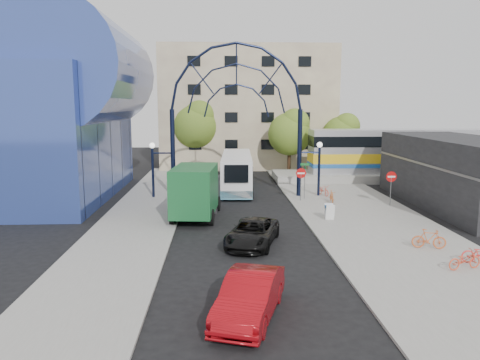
{
  "coord_description": "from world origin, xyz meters",
  "views": [
    {
      "loc": [
        -1.41,
        -22.69,
        7.29
      ],
      "look_at": [
        -0.09,
        6.0,
        2.7
      ],
      "focal_mm": 35.0,
      "sensor_mm": 36.0,
      "label": 1
    }
  ],
  "objects_px": {
    "tree_north_b": "(196,124)",
    "bike_far_c": "(465,260)",
    "sandwich_board": "(330,210)",
    "black_suv": "(252,233)",
    "tree_north_a": "(291,131)",
    "train_car": "(437,151)",
    "gateway_arch": "(236,89)",
    "tree_north_c": "(342,133)",
    "street_name_sign": "(305,173)",
    "green_truck": "(197,191)",
    "red_sedan": "(250,296)",
    "do_not_enter_sign": "(391,180)",
    "bike_far_b": "(429,239)",
    "bike_near_b": "(332,196)",
    "city_bus": "(237,171)",
    "bike_near_a": "(323,190)",
    "stop_sign": "(301,176)"
  },
  "relations": [
    {
      "from": "tree_north_c",
      "to": "city_bus",
      "type": "height_order",
      "value": "tree_north_c"
    },
    {
      "from": "tree_north_b",
      "to": "bike_far_c",
      "type": "xyz_separation_m",
      "value": [
        13.29,
        -33.29,
        -4.71
      ]
    },
    {
      "from": "gateway_arch",
      "to": "street_name_sign",
      "type": "relative_size",
      "value": 4.87
    },
    {
      "from": "tree_north_a",
      "to": "green_truck",
      "type": "height_order",
      "value": "tree_north_a"
    },
    {
      "from": "tree_north_c",
      "to": "green_truck",
      "type": "xyz_separation_m",
      "value": [
        -14.99,
        -20.39,
        -2.55
      ]
    },
    {
      "from": "bike_near_b",
      "to": "city_bus",
      "type": "bearing_deg",
      "value": 140.98
    },
    {
      "from": "gateway_arch",
      "to": "tree_north_c",
      "type": "height_order",
      "value": "gateway_arch"
    },
    {
      "from": "street_name_sign",
      "to": "sandwich_board",
      "type": "distance_m",
      "value": 6.78
    },
    {
      "from": "city_bus",
      "to": "bike_far_c",
      "type": "relative_size",
      "value": 6.86
    },
    {
      "from": "tree_north_a",
      "to": "red_sedan",
      "type": "height_order",
      "value": "tree_north_a"
    },
    {
      "from": "tree_north_b",
      "to": "bike_near_a",
      "type": "height_order",
      "value": "tree_north_b"
    },
    {
      "from": "sandwich_board",
      "to": "black_suv",
      "type": "height_order",
      "value": "black_suv"
    },
    {
      "from": "gateway_arch",
      "to": "tree_north_a",
      "type": "height_order",
      "value": "gateway_arch"
    },
    {
      "from": "tree_north_b",
      "to": "bike_far_c",
      "type": "height_order",
      "value": "tree_north_b"
    },
    {
      "from": "black_suv",
      "to": "red_sedan",
      "type": "relative_size",
      "value": 1.02
    },
    {
      "from": "sandwich_board",
      "to": "bike_far_c",
      "type": "relative_size",
      "value": 0.6
    },
    {
      "from": "sandwich_board",
      "to": "tree_north_a",
      "type": "height_order",
      "value": "tree_north_a"
    },
    {
      "from": "do_not_enter_sign",
      "to": "tree_north_a",
      "type": "bearing_deg",
      "value": 107.03
    },
    {
      "from": "gateway_arch",
      "to": "red_sedan",
      "type": "relative_size",
      "value": 2.85
    },
    {
      "from": "tree_north_a",
      "to": "bike_far_c",
      "type": "distance_m",
      "value": 29.75
    },
    {
      "from": "stop_sign",
      "to": "street_name_sign",
      "type": "bearing_deg",
      "value": 56.36
    },
    {
      "from": "do_not_enter_sign",
      "to": "street_name_sign",
      "type": "distance_m",
      "value": 6.36
    },
    {
      "from": "green_truck",
      "to": "bike_far_c",
      "type": "height_order",
      "value": "green_truck"
    },
    {
      "from": "tree_north_b",
      "to": "bike_far_c",
      "type": "relative_size",
      "value": 4.85
    },
    {
      "from": "tree_north_c",
      "to": "city_bus",
      "type": "xyz_separation_m",
      "value": [
        -11.98,
        -10.28,
        -2.67
      ]
    },
    {
      "from": "bike_near_b",
      "to": "bike_far_c",
      "type": "distance_m",
      "value": 14.72
    },
    {
      "from": "sandwich_board",
      "to": "red_sedan",
      "type": "height_order",
      "value": "red_sedan"
    },
    {
      "from": "bike_far_b",
      "to": "gateway_arch",
      "type": "bearing_deg",
      "value": 46.78
    },
    {
      "from": "street_name_sign",
      "to": "bike_near_b",
      "type": "bearing_deg",
      "value": -38.86
    },
    {
      "from": "street_name_sign",
      "to": "bike_far_c",
      "type": "distance_m",
      "value": 16.59
    },
    {
      "from": "sandwich_board",
      "to": "red_sedan",
      "type": "relative_size",
      "value": 0.21
    },
    {
      "from": "tree_north_a",
      "to": "tree_north_b",
      "type": "distance_m",
      "value": 10.79
    },
    {
      "from": "stop_sign",
      "to": "sandwich_board",
      "type": "height_order",
      "value": "stop_sign"
    },
    {
      "from": "gateway_arch",
      "to": "black_suv",
      "type": "distance_m",
      "value": 15.14
    },
    {
      "from": "sandwich_board",
      "to": "black_suv",
      "type": "xyz_separation_m",
      "value": [
        -5.26,
        -4.9,
        -0.07
      ]
    },
    {
      "from": "do_not_enter_sign",
      "to": "bike_near_b",
      "type": "relative_size",
      "value": 1.64
    },
    {
      "from": "tree_north_b",
      "to": "red_sedan",
      "type": "distance_m",
      "value": 37.8
    },
    {
      "from": "train_car",
      "to": "red_sedan",
      "type": "height_order",
      "value": "train_car"
    },
    {
      "from": "tree_north_a",
      "to": "black_suv",
      "type": "bearing_deg",
      "value": -103.11
    },
    {
      "from": "train_car",
      "to": "bike_far_b",
      "type": "distance_m",
      "value": 24.89
    },
    {
      "from": "do_not_enter_sign",
      "to": "bike_near_b",
      "type": "bearing_deg",
      "value": 163.89
    },
    {
      "from": "sandwich_board",
      "to": "train_car",
      "type": "distance_m",
      "value": 21.65
    },
    {
      "from": "do_not_enter_sign",
      "to": "green_truck",
      "type": "distance_m",
      "value": 14.09
    },
    {
      "from": "tree_north_a",
      "to": "green_truck",
      "type": "xyz_separation_m",
      "value": [
        -8.99,
        -18.39,
        -2.88
      ]
    },
    {
      "from": "city_bus",
      "to": "green_truck",
      "type": "xyz_separation_m",
      "value": [
        -3.02,
        -10.11,
        0.12
      ]
    },
    {
      "from": "bike_far_c",
      "to": "bike_far_b",
      "type": "bearing_deg",
      "value": -9.73
    },
    {
      "from": "black_suv",
      "to": "tree_north_b",
      "type": "bearing_deg",
      "value": 114.36
    },
    {
      "from": "gateway_arch",
      "to": "sandwich_board",
      "type": "relative_size",
      "value": 13.8
    },
    {
      "from": "black_suv",
      "to": "bike_near_b",
      "type": "relative_size",
      "value": 3.21
    },
    {
      "from": "tree_north_a",
      "to": "green_truck",
      "type": "distance_m",
      "value": 20.67
    }
  ]
}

